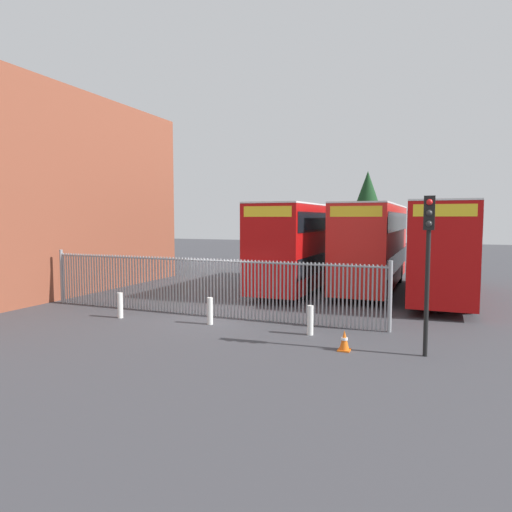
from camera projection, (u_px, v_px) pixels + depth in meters
The scene contains 12 objects.
ground_plane at pixel (284, 287), 24.67m from camera, with size 100.00×100.00×0.00m, color #3D3D42.
depot_building_brick at pixel (4, 194), 22.64m from camera, with size 8.57×17.66×9.81m, color brown.
palisade_fence at pixel (201, 285), 17.42m from camera, with size 14.09×0.14×2.35m.
double_decker_bus_near_gate at pixel (443, 246), 21.29m from camera, with size 2.54×10.81×4.42m.
double_decker_bus_behind_fence_left at pixel (303, 243), 24.00m from camera, with size 2.54×10.81×4.42m.
double_decker_bus_behind_fence_right at pixel (373, 243), 23.80m from camera, with size 2.54×10.81×4.42m.
bollard_near_left at pixel (120, 305), 16.99m from camera, with size 0.20×0.20×0.95m, color silver.
bollard_center_front at pixel (210, 311), 15.94m from camera, with size 0.20×0.20×0.95m, color silver.
bollard_near_right at pixel (310, 320), 14.49m from camera, with size 0.20×0.20×0.95m, color silver.
traffic_cone_by_gate at pixel (344, 341), 12.77m from camera, with size 0.34×0.34×0.59m.
traffic_light_kerbside at pixel (428, 246), 12.03m from camera, with size 0.28×0.33×4.30m.
tree_tall_back at pixel (367, 203), 39.67m from camera, with size 3.82×3.82×7.82m.
Camera 1 is at (7.81, -15.21, 3.70)m, focal length 31.98 mm.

